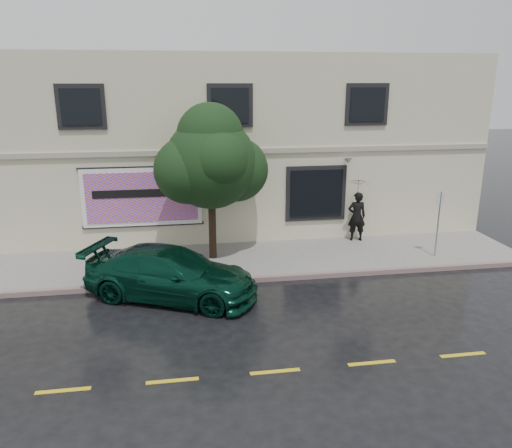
{
  "coord_description": "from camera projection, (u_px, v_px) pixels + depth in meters",
  "views": [
    {
      "loc": [
        -1.88,
        -12.79,
        6.11
      ],
      "look_at": [
        0.48,
        2.2,
        1.67
      ],
      "focal_mm": 35.0,
      "sensor_mm": 36.0,
      "label": 1
    }
  ],
  "objects": [
    {
      "name": "sign_pole",
      "position": [
        439.0,
        217.0,
        17.02
      ],
      "size": [
        0.28,
        0.05,
        2.3
      ],
      "rotation": [
        0.0,
        0.0,
        -0.03
      ],
      "color": "#94989C",
      "rests_on": "sidewalk"
    },
    {
      "name": "fire_hydrant",
      "position": [
        171.0,
        258.0,
        15.99
      ],
      "size": [
        0.36,
        0.34,
        0.87
      ],
      "rotation": [
        0.0,
        0.0,
        -0.22
      ],
      "color": "white",
      "rests_on": "sidewalk"
    },
    {
      "name": "pedestrian",
      "position": [
        357.0,
        216.0,
        18.86
      ],
      "size": [
        0.73,
        0.52,
        1.88
      ],
      "primitive_type": "imported",
      "rotation": [
        0.0,
        0.0,
        3.04
      ],
      "color": "black",
      "rests_on": "sidewalk"
    },
    {
      "name": "street_tree",
      "position": [
        211.0,
        163.0,
        16.37
      ],
      "size": [
        3.03,
        3.03,
        4.8
      ],
      "color": "#302115",
      "rests_on": "sidewalk"
    },
    {
      "name": "umbrella",
      "position": [
        359.0,
        183.0,
        18.5
      ],
      "size": [
        0.95,
        0.95,
        0.69
      ],
      "primitive_type": "imported",
      "rotation": [
        0.0,
        0.0,
        0.01
      ],
      "color": "black",
      "rests_on": "pedestrian"
    },
    {
      "name": "ground",
      "position": [
        251.0,
        303.0,
        14.12
      ],
      "size": [
        90.0,
        90.0,
        0.0
      ],
      "primitive_type": "plane",
      "color": "black",
      "rests_on": "ground"
    },
    {
      "name": "sidewalk",
      "position": [
        238.0,
        261.0,
        17.18
      ],
      "size": [
        20.0,
        3.5,
        0.15
      ],
      "primitive_type": "cube",
      "color": "#999691",
      "rests_on": "ground"
    },
    {
      "name": "curb",
      "position": [
        244.0,
        280.0,
        15.52
      ],
      "size": [
        20.0,
        0.18,
        0.16
      ],
      "primitive_type": "cube",
      "color": "slate",
      "rests_on": "ground"
    },
    {
      "name": "car",
      "position": [
        171.0,
        274.0,
        14.29
      ],
      "size": [
        5.47,
        4.08,
        1.46
      ],
      "primitive_type": "imported",
      "rotation": [
        0.0,
        0.0,
        1.15
      ],
      "color": "#083324",
      "rests_on": "ground"
    },
    {
      "name": "billboard",
      "position": [
        142.0,
        197.0,
        17.73
      ],
      "size": [
        4.3,
        0.16,
        2.2
      ],
      "color": "white",
      "rests_on": "ground"
    },
    {
      "name": "road_marking",
      "position": [
        275.0,
        372.0,
        10.8
      ],
      "size": [
        19.0,
        0.12,
        0.01
      ],
      "primitive_type": "cube",
      "color": "gold",
      "rests_on": "ground"
    },
    {
      "name": "building",
      "position": [
        221.0,
        141.0,
        21.67
      ],
      "size": [
        20.0,
        8.12,
        7.0
      ],
      "color": "beige",
      "rests_on": "ground"
    }
  ]
}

